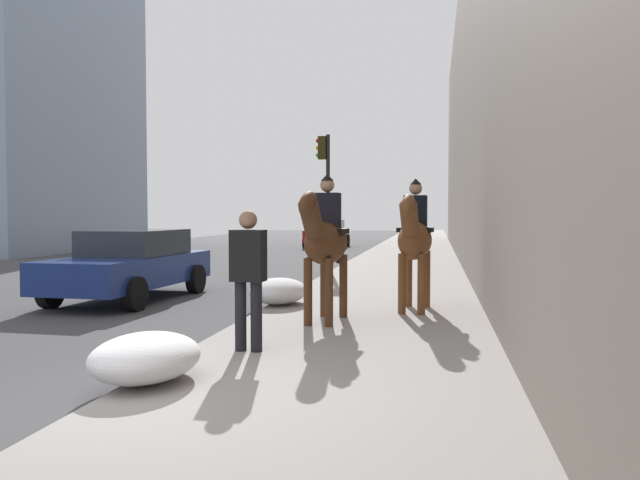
# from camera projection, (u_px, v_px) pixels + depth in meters

# --- Properties ---
(sidewalk_slab) EXTENTS (120.00, 3.82, 0.12)m
(sidewalk_slab) POSITION_uv_depth(u_px,v_px,m) (302.00, 421.00, 5.31)
(sidewalk_slab) COLOR gray
(sidewalk_slab) RESTS_ON ground
(mounted_horse_near) EXTENTS (2.15, 0.71, 2.27)m
(mounted_horse_near) POSITION_uv_depth(u_px,v_px,m) (325.00, 240.00, 9.75)
(mounted_horse_near) COLOR #4C2B16
(mounted_horse_near) RESTS_ON sidewalk_slab
(mounted_horse_far) EXTENTS (2.15, 0.68, 2.27)m
(mounted_horse_far) POSITION_uv_depth(u_px,v_px,m) (414.00, 238.00, 10.85)
(mounted_horse_far) COLOR brown
(mounted_horse_far) RESTS_ON sidewalk_slab
(pedestrian_greeting) EXTENTS (0.28, 0.41, 1.70)m
(pedestrian_greeting) POSITION_uv_depth(u_px,v_px,m) (248.00, 271.00, 7.69)
(pedestrian_greeting) COLOR black
(pedestrian_greeting) RESTS_ON sidewalk_slab
(car_near_lane) EXTENTS (4.43, 2.12, 1.44)m
(car_near_lane) POSITION_uv_depth(u_px,v_px,m) (131.00, 264.00, 13.17)
(car_near_lane) COLOR navy
(car_near_lane) RESTS_ON ground
(car_mid_lane) EXTENTS (3.85, 2.05, 1.44)m
(car_mid_lane) POSITION_uv_depth(u_px,v_px,m) (327.00, 233.00, 33.38)
(car_mid_lane) COLOR maroon
(car_mid_lane) RESTS_ON ground
(traffic_light_near_curb) EXTENTS (0.20, 0.44, 4.20)m
(traffic_light_near_curb) POSITION_uv_depth(u_px,v_px,m) (325.00, 181.00, 19.63)
(traffic_light_near_curb) COLOR black
(traffic_light_near_curb) RESTS_ON ground
(snow_pile_near) EXTENTS (1.35, 1.04, 0.47)m
(snow_pile_near) POSITION_uv_depth(u_px,v_px,m) (146.00, 357.00, 6.37)
(snow_pile_near) COLOR white
(snow_pile_near) RESTS_ON sidewalk_slab
(snow_pile_far) EXTENTS (1.37, 1.05, 0.47)m
(snow_pile_far) POSITION_uv_depth(u_px,v_px,m) (278.00, 291.00, 11.76)
(snow_pile_far) COLOR white
(snow_pile_far) RESTS_ON sidewalk_slab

